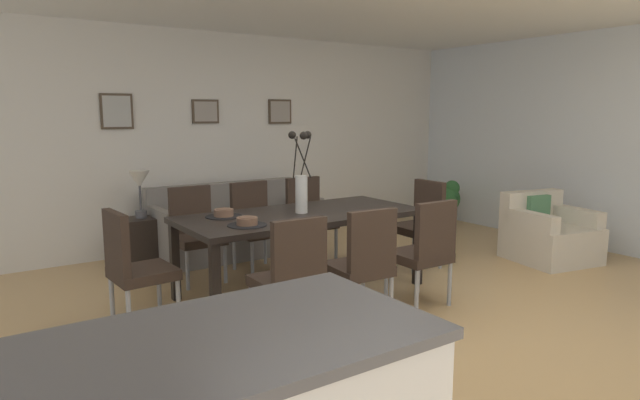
% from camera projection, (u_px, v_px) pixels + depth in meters
% --- Properties ---
extents(ground_plane, '(9.00, 9.00, 0.00)m').
position_uv_depth(ground_plane, '(392.00, 321.00, 4.31)').
color(ground_plane, tan).
extents(back_wall_panel, '(9.00, 0.10, 2.60)m').
position_uv_depth(back_wall_panel, '(219.00, 140.00, 6.76)').
color(back_wall_panel, silver).
rests_on(back_wall_panel, ground).
extents(side_window_wall, '(0.10, 6.30, 2.60)m').
position_uv_depth(side_window_wall, '(603.00, 141.00, 6.46)').
color(side_window_wall, white).
rests_on(side_window_wall, ground).
extents(dining_table, '(2.20, 1.00, 0.74)m').
position_uv_depth(dining_table, '(302.00, 220.00, 4.94)').
color(dining_table, black).
rests_on(dining_table, ground).
extents(dining_chair_near_left, '(0.45, 0.45, 0.92)m').
position_uv_depth(dining_chair_near_left, '(291.00, 273.00, 3.86)').
color(dining_chair_near_left, '#33261E').
rests_on(dining_chair_near_left, ground).
extents(dining_chair_near_right, '(0.44, 0.44, 0.92)m').
position_uv_depth(dining_chair_near_right, '(195.00, 229.00, 5.33)').
color(dining_chair_near_right, '#33261E').
rests_on(dining_chair_near_right, ground).
extents(dining_chair_far_left, '(0.47, 0.47, 0.92)m').
position_uv_depth(dining_chair_far_left, '(363.00, 260.00, 4.21)').
color(dining_chair_far_left, '#33261E').
rests_on(dining_chair_far_left, ground).
extents(dining_chair_far_right, '(0.46, 0.46, 0.92)m').
position_uv_depth(dining_chair_far_right, '(255.00, 222.00, 5.69)').
color(dining_chair_far_right, '#33261E').
rests_on(dining_chair_far_right, ground).
extents(dining_chair_mid_left, '(0.45, 0.45, 0.92)m').
position_uv_depth(dining_chair_mid_left, '(425.00, 248.00, 4.58)').
color(dining_chair_mid_left, '#33261E').
rests_on(dining_chair_mid_left, ground).
extents(dining_chair_mid_right, '(0.44, 0.44, 0.92)m').
position_uv_depth(dining_chair_mid_right, '(308.00, 215.00, 6.08)').
color(dining_chair_mid_right, '#33261E').
rests_on(dining_chair_mid_right, ground).
extents(dining_chair_head_west, '(0.47, 0.47, 0.92)m').
position_uv_depth(dining_chair_head_west, '(133.00, 264.00, 4.10)').
color(dining_chair_head_west, '#33261E').
rests_on(dining_chair_head_west, ground).
extents(dining_chair_head_east, '(0.45, 0.45, 0.92)m').
position_uv_depth(dining_chair_head_east, '(421.00, 219.00, 5.81)').
color(dining_chair_head_east, '#33261E').
rests_on(dining_chair_head_east, ground).
extents(centerpiece_vase, '(0.21, 0.23, 0.73)m').
position_uv_depth(centerpiece_vase, '(301.00, 182.00, 4.88)').
color(centerpiece_vase, silver).
rests_on(centerpiece_vase, dining_table).
extents(placemat_near_left, '(0.32, 0.32, 0.01)m').
position_uv_depth(placemat_near_left, '(247.00, 225.00, 4.38)').
color(placemat_near_left, black).
rests_on(placemat_near_left, dining_table).
extents(bowl_near_left, '(0.17, 0.17, 0.07)m').
position_uv_depth(bowl_near_left, '(247.00, 220.00, 4.37)').
color(bowl_near_left, brown).
rests_on(bowl_near_left, dining_table).
extents(placemat_near_right, '(0.32, 0.32, 0.01)m').
position_uv_depth(placemat_near_right, '(224.00, 216.00, 4.74)').
color(placemat_near_right, black).
rests_on(placemat_near_right, dining_table).
extents(bowl_near_right, '(0.17, 0.17, 0.07)m').
position_uv_depth(bowl_near_right, '(224.00, 212.00, 4.74)').
color(bowl_near_right, brown).
rests_on(bowl_near_right, dining_table).
extents(sofa, '(1.92, 0.84, 0.80)m').
position_uv_depth(sofa, '(235.00, 229.00, 6.43)').
color(sofa, gray).
rests_on(sofa, ground).
extents(side_table, '(0.36, 0.36, 0.52)m').
position_uv_depth(side_table, '(143.00, 242.00, 5.88)').
color(side_table, black).
rests_on(side_table, ground).
extents(table_lamp, '(0.22, 0.22, 0.51)m').
position_uv_depth(table_lamp, '(140.00, 184.00, 5.78)').
color(table_lamp, '#4C4C51').
rests_on(table_lamp, side_table).
extents(armchair, '(0.94, 0.94, 0.75)m').
position_uv_depth(armchair, '(548.00, 235.00, 6.08)').
color(armchair, beige).
rests_on(armchair, ground).
extents(framed_picture_left, '(0.35, 0.03, 0.39)m').
position_uv_depth(framed_picture_left, '(117.00, 111.00, 5.97)').
color(framed_picture_left, '#473828').
extents(framed_picture_center, '(0.34, 0.03, 0.29)m').
position_uv_depth(framed_picture_center, '(205.00, 112.00, 6.54)').
color(framed_picture_center, '#473828').
extents(framed_picture_right, '(0.33, 0.03, 0.31)m').
position_uv_depth(framed_picture_right, '(280.00, 112.00, 7.11)').
color(framed_picture_right, '#473828').
extents(potted_plant, '(0.36, 0.36, 0.67)m').
position_uv_depth(potted_plant, '(448.00, 201.00, 7.91)').
color(potted_plant, brown).
rests_on(potted_plant, ground).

